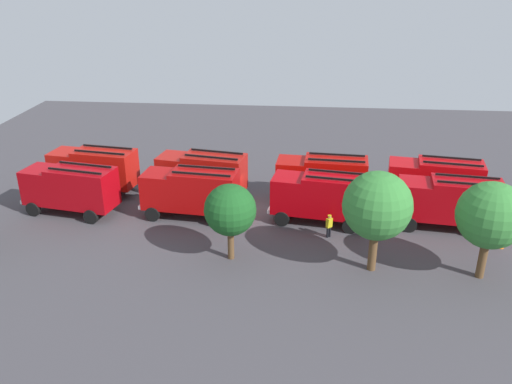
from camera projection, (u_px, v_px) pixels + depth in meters
The scene contains 19 objects.
ground_plane at pixel (256, 208), 41.21m from camera, with size 64.78×64.78×0.00m, color #423F44.
fire_truck_0 at pixel (435, 180), 40.94m from camera, with size 7.48×3.61×3.88m.
fire_truck_1 at pixel (322, 177), 41.55m from camera, with size 7.36×3.18×3.88m.
fire_truck_2 at pixel (202, 173), 42.32m from camera, with size 7.51×3.73×3.88m.
fire_truck_3 at pixel (94, 168), 43.34m from camera, with size 7.47×3.55×3.88m.
fire_truck_4 at pixel (449, 200), 37.37m from camera, with size 7.44×3.47×3.88m.
fire_truck_5 at pixel (321, 195), 38.18m from camera, with size 7.48×3.62×3.88m.
fire_truck_6 at pixel (191, 191), 39.00m from camera, with size 7.41×3.35×3.88m.
fire_truck_7 at pixel (70, 187), 39.61m from camera, with size 7.52×3.76×3.88m.
firefighter_0 at pixel (423, 185), 43.34m from camera, with size 0.47×0.34×1.61m.
firefighter_1 at pixel (329, 225), 36.54m from camera, with size 0.47×0.46×1.68m.
firefighter_2 at pixel (397, 183), 43.60m from camera, with size 0.31×0.46×1.60m.
firefighter_3 at pixel (312, 172), 45.46m from camera, with size 0.35×0.47×1.83m.
tree_0 at pixel (491, 216), 30.59m from camera, with size 3.97×3.97×6.16m.
tree_1 at pixel (377, 206), 31.31m from camera, with size 4.17×4.17×6.46m.
tree_2 at pixel (230, 210), 32.91m from camera, with size 3.30×3.30×5.11m.
traffic_cone_0 at pixel (375, 184), 44.74m from camera, with size 0.51×0.51×0.73m, color #F2600C.
traffic_cone_1 at pixel (501, 243), 35.43m from camera, with size 0.47×0.47×0.67m, color #F2600C.
traffic_cone_2 at pixel (448, 192), 43.30m from camera, with size 0.49×0.49×0.70m, color #F2600C.
Camera 1 is at (-3.40, 37.15, 17.55)m, focal length 37.13 mm.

